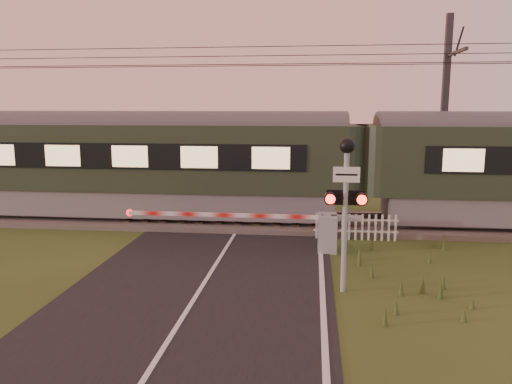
# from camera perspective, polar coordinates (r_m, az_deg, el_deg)

# --- Properties ---
(ground) EXTENTS (160.00, 160.00, 0.00)m
(ground) POSITION_cam_1_polar(r_m,az_deg,el_deg) (11.76, -6.17, -10.74)
(ground) COLOR #324219
(ground) RESTS_ON ground
(road) EXTENTS (6.00, 140.00, 0.03)m
(road) POSITION_cam_1_polar(r_m,az_deg,el_deg) (11.54, -6.34, -11.10)
(road) COLOR black
(road) RESTS_ON ground
(track_bed) EXTENTS (140.00, 3.40, 0.39)m
(track_bed) POSITION_cam_1_polar(r_m,az_deg,el_deg) (17.88, -1.60, -3.34)
(track_bed) COLOR #47423D
(track_bed) RESTS_ON ground
(overhead_wires) EXTENTS (120.00, 0.62, 0.62)m
(overhead_wires) POSITION_cam_1_polar(r_m,az_deg,el_deg) (17.50, -1.69, 15.03)
(overhead_wires) COLOR black
(overhead_wires) RESTS_ON ground
(train) EXTENTS (39.04, 2.69, 3.63)m
(train) POSITION_cam_1_polar(r_m,az_deg,el_deg) (17.43, 11.88, 2.92)
(train) COLOR gray
(train) RESTS_ON ground
(boom_gate) EXTENTS (6.93, 0.81, 1.08)m
(boom_gate) POSITION_cam_1_polar(r_m,az_deg,el_deg) (14.49, 6.76, -4.36)
(boom_gate) COLOR gray
(boom_gate) RESTS_ON ground
(crossing_signal) EXTENTS (0.88, 0.36, 3.44)m
(crossing_signal) POSITION_cam_1_polar(r_m,az_deg,el_deg) (11.00, 10.24, 0.50)
(crossing_signal) COLOR gray
(crossing_signal) RESTS_ON ground
(picket_fence) EXTENTS (2.62, 0.07, 0.82)m
(picket_fence) POSITION_cam_1_polar(r_m,az_deg,el_deg) (15.84, 11.32, -3.93)
(picket_fence) COLOR silver
(picket_fence) RESTS_ON ground
(catenary_mast) EXTENTS (0.23, 2.47, 7.45)m
(catenary_mast) POSITION_cam_1_polar(r_m,az_deg,el_deg) (20.06, 20.74, 8.41)
(catenary_mast) COLOR #2D2D30
(catenary_mast) RESTS_ON ground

